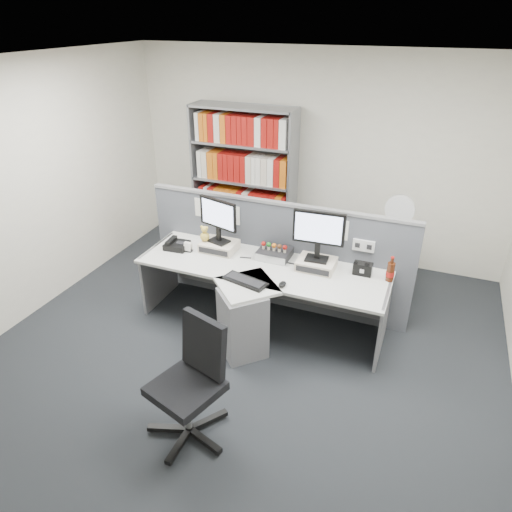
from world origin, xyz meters
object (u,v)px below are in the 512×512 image
at_px(mouse, 282,284).
at_px(office_chair, 193,378).
at_px(shelving_unit, 244,183).
at_px(desk_fan, 399,213).
at_px(desk, 254,298).
at_px(keyboard, 245,281).
at_px(monitor_left, 218,217).
at_px(monitor_right, 319,232).
at_px(speaker, 363,269).
at_px(desk_calendar, 188,247).
at_px(desk_phone, 176,245).
at_px(desktop_pc, 274,254).
at_px(filing_cabinet, 391,267).
at_px(cola_bottle, 390,272).

relative_size(mouse, office_chair, 0.11).
bearing_deg(shelving_unit, desk_fan, -12.08).
height_order(desk, keyboard, keyboard).
xyz_separation_m(monitor_left, office_chair, (0.60, -1.72, -0.57)).
relative_size(monitor_left, shelving_unit, 0.25).
distance_m(keyboard, office_chair, 1.21).
distance_m(monitor_right, mouse, 0.64).
relative_size(monitor_left, speaker, 2.64).
height_order(monitor_right, desk_calendar, monitor_right).
relative_size(monitor_right, mouse, 4.83).
relative_size(desk_phone, shelving_unit, 0.13).
bearing_deg(desktop_pc, keyboard, -98.48).
relative_size(monitor_right, desk_phone, 2.02).
distance_m(filing_cabinet, desk_fan, 0.70).
relative_size(mouse, desk_fan, 0.20).
height_order(desk_phone, filing_cabinet, desk_phone).
bearing_deg(mouse, desk_phone, 166.68).
bearing_deg(desk, cola_bottle, 18.38).
relative_size(desktop_pc, filing_cabinet, 0.48).
distance_m(keyboard, desk_phone, 1.07).
distance_m(desktop_pc, desk_calendar, 0.95).
xyz_separation_m(desk, shelving_unit, (-0.90, 1.85, 0.52)).
height_order(desk_phone, desk_calendar, desk_calendar).
height_order(monitor_left, desk_phone, monitor_left).
distance_m(desktop_pc, speaker, 0.94).
height_order(desk, monitor_right, monitor_right).
bearing_deg(office_chair, monitor_left, 109.19).
bearing_deg(desk_fan, desk_calendar, -150.54).
relative_size(desk_phone, desk_fan, 0.47).
bearing_deg(speaker, desk, -156.00).
xyz_separation_m(desktop_pc, desk_calendar, (-0.92, -0.22, 0.00)).
height_order(desktop_pc, speaker, speaker).
height_order(monitor_right, filing_cabinet, monitor_right).
distance_m(desk_phone, office_chair, 1.92).
xyz_separation_m(desk, speaker, (0.99, 0.44, 0.33)).
xyz_separation_m(desk_phone, shelving_unit, (0.13, 1.60, 0.22)).
bearing_deg(keyboard, desk_phone, 158.72).
bearing_deg(filing_cabinet, desk_fan, -90.00).
xyz_separation_m(cola_bottle, shelving_unit, (-2.16, 1.43, 0.16)).
bearing_deg(desk_calendar, keyboard, -23.76).
xyz_separation_m(monitor_left, desk_phone, (-0.46, -0.13, -0.35)).
relative_size(desk_calendar, shelving_unit, 0.05).
xyz_separation_m(filing_cabinet, desk_fan, (0.00, -0.00, 0.70)).
height_order(cola_bottle, desk_fan, desk_fan).
height_order(desktop_pc, filing_cabinet, desktop_pc).
relative_size(desk_phone, office_chair, 0.26).
distance_m(desk_calendar, shelving_unit, 1.63).
relative_size(desk, monitor_left, 5.28).
relative_size(shelving_unit, desk_fan, 3.60).
height_order(desk_phone, speaker, speaker).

